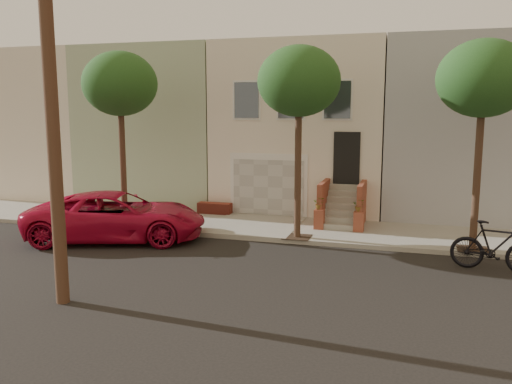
% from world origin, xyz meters
% --- Properties ---
extents(ground, '(90.00, 90.00, 0.00)m').
position_xyz_m(ground, '(0.00, 0.00, 0.00)').
color(ground, black).
rests_on(ground, ground).
extents(sidewalk, '(40.00, 3.70, 0.15)m').
position_xyz_m(sidewalk, '(0.00, 5.35, 0.07)').
color(sidewalk, gray).
rests_on(sidewalk, ground).
extents(house_row, '(33.10, 11.70, 7.00)m').
position_xyz_m(house_row, '(0.00, 11.19, 3.64)').
color(house_row, beige).
rests_on(house_row, sidewalk).
extents(tree_left, '(2.70, 2.57, 6.30)m').
position_xyz_m(tree_left, '(-5.50, 3.90, 5.26)').
color(tree_left, '#2D2116').
rests_on(tree_left, sidewalk).
extents(tree_mid, '(2.70, 2.57, 6.30)m').
position_xyz_m(tree_mid, '(1.00, 3.90, 5.26)').
color(tree_mid, '#2D2116').
rests_on(tree_mid, sidewalk).
extents(tree_right, '(2.70, 2.57, 6.30)m').
position_xyz_m(tree_right, '(6.50, 3.90, 5.26)').
color(tree_right, '#2D2116').
rests_on(tree_right, sidewalk).
extents(pickup_truck, '(6.47, 4.43, 1.64)m').
position_xyz_m(pickup_truck, '(-4.91, 2.37, 0.82)').
color(pickup_truck, '#AE0D2F').
rests_on(pickup_truck, ground).
extents(motorcycle, '(2.41, 1.11, 1.40)m').
position_xyz_m(motorcycle, '(6.88, 2.17, 0.70)').
color(motorcycle, black).
rests_on(motorcycle, ground).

